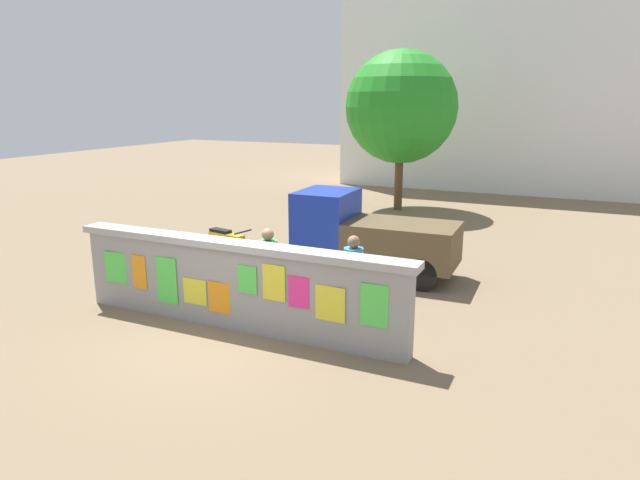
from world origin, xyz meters
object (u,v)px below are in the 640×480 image
object	(u,v)px
auto_rickshaw_truck	(367,235)
motorcycle	(226,244)
bicycle_near	(226,274)
person_walking	(353,271)
tree_roadside	(401,107)
person_bystander	(268,262)

from	to	relation	value
auto_rickshaw_truck	motorcycle	bearing A→B (deg)	-170.11
bicycle_near	person_walking	distance (m)	3.17
bicycle_near	tree_roadside	xyz separation A→B (m)	(0.60, 10.02, 3.24)
person_walking	person_bystander	xyz separation A→B (m)	(-1.60, -0.15, 0.00)
bicycle_near	person_bystander	bearing A→B (deg)	-27.30
motorcycle	bicycle_near	world-z (taller)	bicycle_near
bicycle_near	auto_rickshaw_truck	bearing A→B (deg)	45.92
tree_roadside	person_walking	bearing A→B (deg)	-77.00
auto_rickshaw_truck	motorcycle	world-z (taller)	auto_rickshaw_truck
auto_rickshaw_truck	person_walking	xyz separation A→B (m)	(0.82, -2.91, 0.09)
bicycle_near	tree_roadside	bearing A→B (deg)	86.57
auto_rickshaw_truck	person_walking	distance (m)	3.03
bicycle_near	tree_roadside	size ratio (longest dim) A/B	0.30
auto_rickshaw_truck	tree_roadside	size ratio (longest dim) A/B	0.66
motorcycle	tree_roadside	bearing A→B (deg)	77.94
motorcycle	bicycle_near	bearing A→B (deg)	-55.63
motorcycle	person_bystander	world-z (taller)	person_bystander
person_walking	bicycle_near	bearing A→B (deg)	168.83
bicycle_near	person_walking	world-z (taller)	person_walking
auto_rickshaw_truck	tree_roadside	world-z (taller)	tree_roadside
person_walking	tree_roadside	distance (m)	11.21
person_bystander	tree_roadside	distance (m)	11.11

